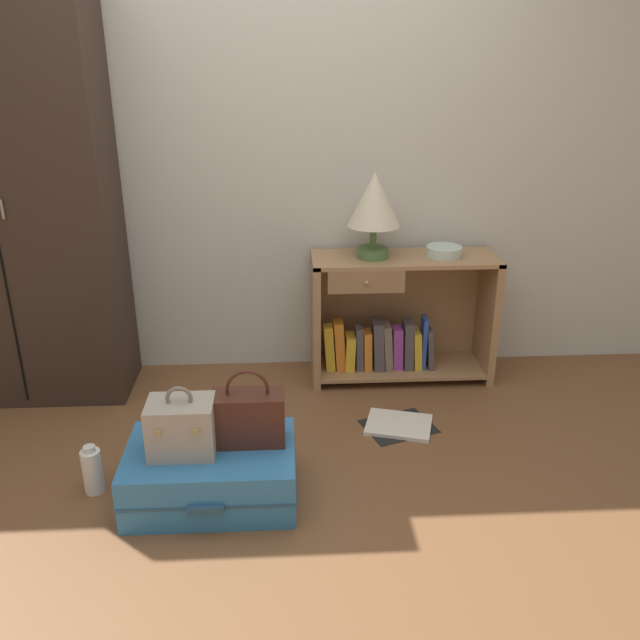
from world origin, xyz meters
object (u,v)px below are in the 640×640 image
Objects in this scene: train_case at (182,427)px; bottle at (93,470)px; bowl at (444,251)px; suitcase_large at (212,473)px; wardrobe at (10,199)px; open_book_on_floor at (399,425)px; handbag at (249,417)px; table_lamp at (374,203)px; bookshelf at (395,321)px.

train_case is 0.48m from bottle.
suitcase_large is (-1.17, -1.07, -0.62)m from bowl.
bottle is at bearing -61.32° from wardrobe.
train_case is at bearing -171.56° from suitcase_large.
bottle is 1.44m from open_book_on_floor.
table_lamp is at bearing 58.36° from handbag.
bowl is (0.38, 0.00, -0.27)m from table_lamp.
bookshelf is 5.26× the size of bowl.
train_case is (-0.89, -1.08, -0.65)m from table_lamp.
bowl is 0.97m from open_book_on_floor.
open_book_on_floor is (0.71, 0.46, -0.34)m from handbag.
bowl is at bearing 45.28° from handbag.
bowl is at bearing -1.76° from bookshelf.
bookshelf is 3.03× the size of handbag.
suitcase_large reaches higher than open_book_on_floor.
suitcase_large is at bearing -164.31° from handbag.
handbag is 0.71m from bottle.
bookshelf is 1.28m from handbag.
wardrobe reaches higher than handbag.
train_case is 1.34× the size of bottle.
train_case is 0.27m from handbag.
bowl is 0.27× the size of suitcase_large.
suitcase_large is at bearing -126.52° from table_lamp.
wardrobe is 5.26× the size of open_book_on_floor.
open_book_on_floor is at bearing -118.44° from bowl.
train_case is (-1.03, -1.09, 0.02)m from bookshelf.
suitcase_large is at bearing -44.84° from wardrobe.
bowl is 0.47× the size of open_book_on_floor.
train_case is at bearing -167.10° from handbag.
handbag is at bearing -39.44° from wardrobe.
bookshelf is at bearing 35.23° from bottle.
open_book_on_floor is at bearing -81.81° from table_lamp.
wardrobe is 2.11× the size of bookshelf.
wardrobe is 1.55m from train_case.
handbag reaches higher than train_case.
table_lamp is 1.59m from suitcase_large.
handbag is at bearing 15.69° from suitcase_large.
open_book_on_floor is (0.87, 0.51, -0.11)m from suitcase_large.
handbag is at bearing -134.72° from bowl.
bookshelf is 0.66m from open_book_on_floor.
suitcase_large is 0.25m from train_case.
table_lamp reaches higher than bottle.
handbag is 1.49× the size of bottle.
bottle is 0.55× the size of open_book_on_floor.
suitcase_large is 3.16× the size of bottle.
handbag is 0.82× the size of open_book_on_floor.
bowl is at bearing 40.33° from train_case.
train_case is 0.90× the size of handbag.
suitcase_large is 1.01m from open_book_on_floor.
train_case is at bearing -151.79° from open_book_on_floor.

